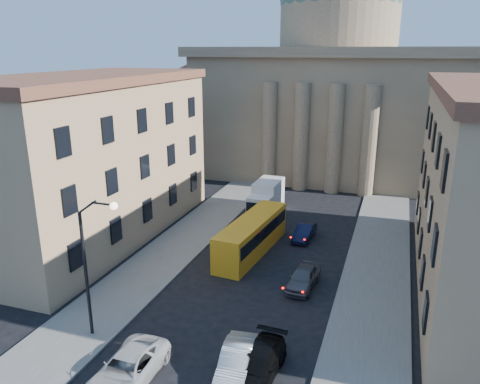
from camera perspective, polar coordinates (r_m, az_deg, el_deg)
The scene contains 12 objects.
sidewalk_left at distance 39.01m, azimuth -10.11°, elevation -8.57°, with size 5.00×60.00×0.15m, color #5E5C56.
sidewalk_right at distance 34.83m, azimuth 15.90°, elevation -12.32°, with size 5.00×60.00×0.15m, color #5E5C56.
church at distance 68.80m, azimuth 11.49°, elevation 12.67°, with size 68.02×28.76×36.60m.
building_left at distance 44.29m, azimuth -17.83°, elevation 4.05°, with size 11.60×26.60×14.70m.
street_lamp at distance 28.50m, azimuth -17.61°, elevation -7.59°, with size 2.62×0.44×8.83m.
car_right_near at distance 26.64m, azimuth -0.43°, elevation -19.90°, with size 1.62×4.64×1.53m, color #9EA1A5.
car_left_mid at distance 26.69m, azimuth -13.59°, elevation -20.32°, with size 2.61×5.67×1.58m, color silver.
car_right_mid at distance 26.41m, azimuth 2.14°, elevation -20.31°, with size 2.13×5.25×1.52m, color black.
car_right_far at distance 35.08m, azimuth 7.72°, elevation -10.28°, with size 1.80×4.47×1.52m, color #46474B.
car_right_distant at distance 43.46m, azimuth 7.87°, elevation -4.85°, with size 1.43×4.11×1.36m, color black.
city_bus at distance 40.05m, azimuth 1.45°, elevation -5.20°, with size 3.45×10.82×3.00m.
box_truck at distance 49.48m, azimuth 3.19°, elevation -0.83°, with size 2.56×6.18×3.36m.
Camera 1 is at (9.07, -12.55, 16.80)m, focal length 35.00 mm.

